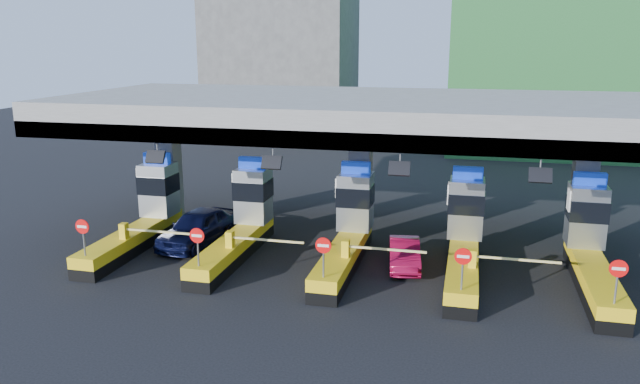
# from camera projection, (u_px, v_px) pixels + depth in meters

# --- Properties ---
(ground) EXTENTS (120.00, 120.00, 0.00)m
(ground) POSITION_uv_depth(u_px,v_px,m) (347.00, 261.00, 27.71)
(ground) COLOR black
(ground) RESTS_ON ground
(toll_canopy) EXTENTS (28.00, 12.09, 7.00)m
(toll_canopy) POSITION_uv_depth(u_px,v_px,m) (361.00, 116.00, 28.95)
(toll_canopy) COLOR slate
(toll_canopy) RESTS_ON ground
(toll_lane_far_left) EXTENTS (4.43, 8.00, 4.16)m
(toll_lane_far_left) POSITION_uv_depth(u_px,v_px,m) (145.00, 215.00, 29.93)
(toll_lane_far_left) COLOR black
(toll_lane_far_left) RESTS_ON ground
(toll_lane_left) EXTENTS (4.43, 8.00, 4.16)m
(toll_lane_left) POSITION_uv_depth(u_px,v_px,m) (243.00, 222.00, 28.79)
(toll_lane_left) COLOR black
(toll_lane_left) RESTS_ON ground
(toll_lane_center) EXTENTS (4.43, 8.00, 4.16)m
(toll_lane_center) POSITION_uv_depth(u_px,v_px,m) (349.00, 229.00, 27.64)
(toll_lane_center) COLOR black
(toll_lane_center) RESTS_ON ground
(toll_lane_right) EXTENTS (4.43, 8.00, 4.16)m
(toll_lane_right) POSITION_uv_depth(u_px,v_px,m) (464.00, 237.00, 26.49)
(toll_lane_right) COLOR black
(toll_lane_right) RESTS_ON ground
(toll_lane_far_right) EXTENTS (4.43, 8.00, 4.16)m
(toll_lane_far_right) POSITION_uv_depth(u_px,v_px,m) (590.00, 246.00, 25.34)
(toll_lane_far_right) COLOR black
(toll_lane_far_right) RESTS_ON ground
(bg_building_concrete) EXTENTS (14.00, 10.00, 18.00)m
(bg_building_concrete) POSITION_uv_depth(u_px,v_px,m) (282.00, 45.00, 62.75)
(bg_building_concrete) COLOR #4C4C49
(bg_building_concrete) RESTS_ON ground
(van) EXTENTS (2.73, 5.26, 1.71)m
(van) POSITION_uv_depth(u_px,v_px,m) (198.00, 227.00, 29.73)
(van) COLOR black
(van) RESTS_ON ground
(red_car) EXTENTS (1.77, 3.79, 1.20)m
(red_car) POSITION_uv_depth(u_px,v_px,m) (405.00, 254.00, 26.83)
(red_car) COLOR maroon
(red_car) RESTS_ON ground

